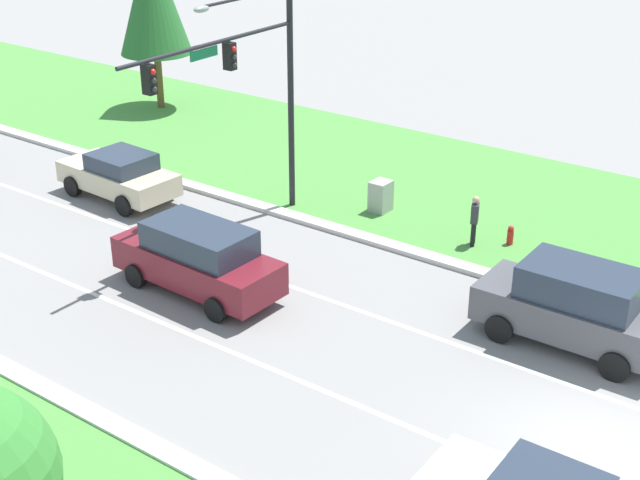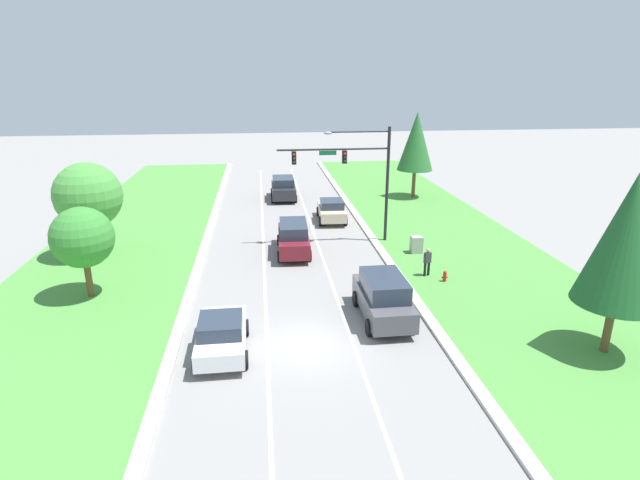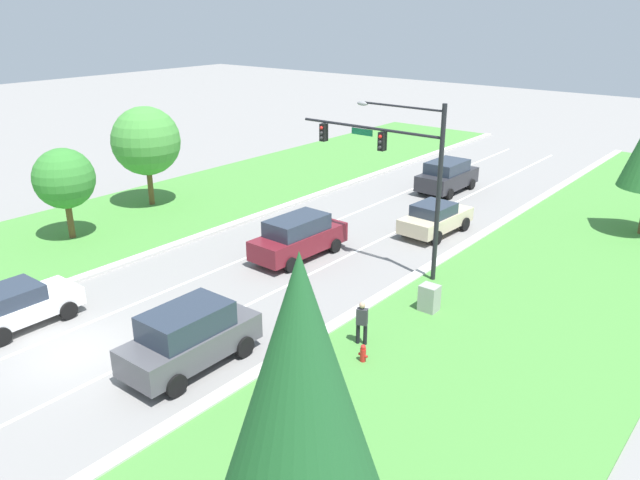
{
  "view_description": "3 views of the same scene",
  "coord_description": "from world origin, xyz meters",
  "views": [
    {
      "loc": [
        -15.72,
        -4.28,
        11.94
      ],
      "look_at": [
        1.66,
        8.41,
        1.83
      ],
      "focal_mm": 50.0,
      "sensor_mm": 36.0,
      "label": 1
    },
    {
      "loc": [
        -1.79,
        -18.33,
        10.77
      ],
      "look_at": [
        1.59,
        9.87,
        1.31
      ],
      "focal_mm": 28.0,
      "sensor_mm": 36.0,
      "label": 2
    },
    {
      "loc": [
        18.16,
        -9.3,
        11.27
      ],
      "look_at": [
        1.47,
        11.35,
        1.23
      ],
      "focal_mm": 35.0,
      "sensor_mm": 36.0,
      "label": 3
    }
  ],
  "objects": [
    {
      "name": "charcoal_suv",
      "position": [
        0.18,
        25.89,
        1.03
      ],
      "size": [
        2.32,
        4.72,
        2.01
      ],
      "rotation": [
        0.0,
        0.0,
        -0.01
      ],
      "color": "#28282D",
      "rests_on": "ground_plane"
    },
    {
      "name": "oak_far_left_tree",
      "position": [
        -12.08,
        12.12,
        3.89
      ],
      "size": [
        3.96,
        3.96,
        5.88
      ],
      "color": "brown",
      "rests_on": "ground_plane"
    },
    {
      "name": "oak_near_left_tree",
      "position": [
        -10.58,
        6.04,
        3.18
      ],
      "size": [
        3.02,
        3.02,
        4.7
      ],
      "color": "brown",
      "rests_on": "ground_plane"
    },
    {
      "name": "curb_strip_left",
      "position": [
        -5.65,
        0.0,
        0.07
      ],
      "size": [
        0.5,
        90.0,
        0.15
      ],
      "color": "beige",
      "rests_on": "ground_plane"
    },
    {
      "name": "traffic_signal_mast",
      "position": [
        4.33,
        13.05,
        5.08
      ],
      "size": [
        7.27,
        0.41,
        7.63
      ],
      "color": "black",
      "rests_on": "ground_plane"
    },
    {
      "name": "grass_verge_right",
      "position": [
        10.9,
        0.0,
        0.04
      ],
      "size": [
        10.0,
        90.0,
        0.08
      ],
      "color": "#4C8E3D",
      "rests_on": "ground_plane"
    },
    {
      "name": "burgundy_suv",
      "position": [
        0.09,
        11.45,
        1.03
      ],
      "size": [
        2.19,
        5.12,
        2.01
      ],
      "rotation": [
        0.0,
        0.0,
        -0.03
      ],
      "color": "maroon",
      "rests_on": "ground_plane"
    },
    {
      "name": "curb_strip_right",
      "position": [
        5.65,
        0.0,
        0.07
      ],
      "size": [
        0.5,
        90.0,
        0.15
      ],
      "color": "beige",
      "rests_on": "ground_plane"
    },
    {
      "name": "pedestrian",
      "position": [
        7.19,
        6.6,
        0.94
      ],
      "size": [
        0.43,
        0.35,
        1.69
      ],
      "rotation": [
        0.0,
        0.0,
        3.52
      ],
      "color": "black",
      "rests_on": "ground_plane"
    },
    {
      "name": "fire_hydrant",
      "position": [
        7.9,
        5.68,
        0.34
      ],
      "size": [
        0.34,
        0.2,
        0.7
      ],
      "color": "red",
      "rests_on": "ground_plane"
    },
    {
      "name": "lane_stripe_inner_right",
      "position": [
        1.8,
        0.0,
        0.0
      ],
      "size": [
        0.14,
        81.0,
        0.01
      ],
      "color": "white",
      "rests_on": "ground_plane"
    },
    {
      "name": "graphite_suv",
      "position": [
        3.56,
        1.97,
        1.09
      ],
      "size": [
        2.18,
        4.76,
        2.13
      ],
      "rotation": [
        0.0,
        0.0,
        0.01
      ],
      "color": "#4C4C51",
      "rests_on": "ground_plane"
    },
    {
      "name": "conifer_far_right_tree",
      "position": [
        11.81,
        -2.0,
        4.82
      ],
      "size": [
        3.23,
        3.23,
        7.42
      ],
      "color": "brown",
      "rests_on": "ground_plane"
    },
    {
      "name": "lane_stripe_inner_left",
      "position": [
        -1.8,
        0.0,
        0.0
      ],
      "size": [
        0.14,
        81.0,
        0.01
      ],
      "color": "white",
      "rests_on": "ground_plane"
    },
    {
      "name": "utility_cabinet",
      "position": [
        7.75,
        10.34,
        0.57
      ],
      "size": [
        0.7,
        0.6,
        1.14
      ],
      "color": "#9E9E99",
      "rests_on": "ground_plane"
    },
    {
      "name": "grass_verge_left",
      "position": [
        -10.9,
        0.0,
        0.04
      ],
      "size": [
        10.0,
        90.0,
        0.08
      ],
      "color": "#4C8E3D",
      "rests_on": "ground_plane"
    },
    {
      "name": "champagne_sedan",
      "position": [
        3.51,
        18.41,
        0.86
      ],
      "size": [
        2.28,
        4.58,
        1.68
      ],
      "rotation": [
        0.0,
        0.0,
        -0.05
      ],
      "color": "beige",
      "rests_on": "ground_plane"
    },
    {
      "name": "ground_plane",
      "position": [
        0.0,
        0.0,
        0.0
      ],
      "size": [
        160.0,
        160.0,
        0.0
      ],
      "primitive_type": "plane",
      "color": "gray"
    },
    {
      "name": "conifer_near_right_tree",
      "position": [
        11.99,
        25.0,
        5.11
      ],
      "size": [
        3.19,
        3.19,
        7.67
      ],
      "color": "brown",
      "rests_on": "ground_plane"
    },
    {
      "name": "white_sedan",
      "position": [
        -3.6,
        -0.16,
        0.83
      ],
      "size": [
        2.12,
        4.17,
        1.62
      ],
      "rotation": [
        0.0,
        0.0,
        0.01
      ],
      "color": "white",
      "rests_on": "ground_plane"
    }
  ]
}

